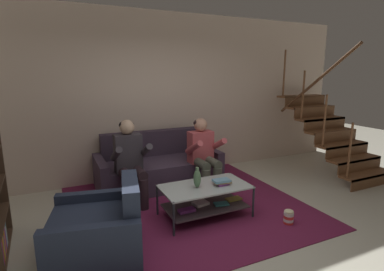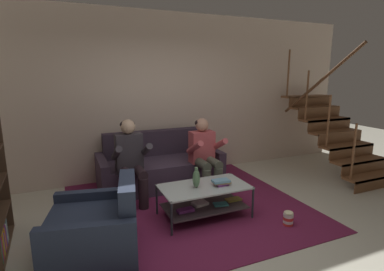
% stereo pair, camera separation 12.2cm
% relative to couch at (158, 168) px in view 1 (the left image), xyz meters
% --- Properties ---
extents(ground, '(16.80, 16.80, 0.00)m').
position_rel_couch_xyz_m(ground, '(-0.01, -1.91, -0.29)').
color(ground, beige).
extents(back_partition, '(8.40, 0.12, 2.90)m').
position_rel_couch_xyz_m(back_partition, '(-0.01, 0.55, 1.16)').
color(back_partition, beige).
rests_on(back_partition, ground).
extents(staircase_run, '(1.07, 1.88, 2.32)m').
position_rel_couch_xyz_m(staircase_run, '(3.17, -0.71, 0.53)').
color(staircase_run, brown).
rests_on(staircase_run, ground).
extents(couch, '(2.00, 0.91, 0.88)m').
position_rel_couch_xyz_m(couch, '(0.00, 0.00, 0.00)').
color(couch, '#403144').
rests_on(couch, ground).
extents(person_seated_left, '(0.50, 0.58, 1.21)m').
position_rel_couch_xyz_m(person_seated_left, '(-0.58, -0.54, 0.37)').
color(person_seated_left, '#2C1E24').
rests_on(person_seated_left, ground).
extents(person_seated_right, '(0.50, 0.58, 1.16)m').
position_rel_couch_xyz_m(person_seated_right, '(0.58, -0.54, 0.35)').
color(person_seated_right, '#525748').
rests_on(person_seated_right, ground).
extents(coffee_table, '(1.14, 0.62, 0.43)m').
position_rel_couch_xyz_m(coffee_table, '(0.19, -1.35, -0.01)').
color(coffee_table, '#B2BDBC').
rests_on(coffee_table, ground).
extents(area_rug, '(3.18, 3.30, 0.01)m').
position_rel_couch_xyz_m(area_rug, '(0.09, -0.80, -0.29)').
color(area_rug, maroon).
rests_on(area_rug, ground).
extents(vase, '(0.10, 0.10, 0.27)m').
position_rel_couch_xyz_m(vase, '(0.07, -1.36, 0.26)').
color(vase, '#547954').
rests_on(vase, coffee_table).
extents(book_stack, '(0.25, 0.16, 0.08)m').
position_rel_couch_xyz_m(book_stack, '(0.41, -1.41, 0.17)').
color(book_stack, '#8A3B95').
rests_on(book_stack, coffee_table).
extents(armchair, '(1.05, 1.07, 0.80)m').
position_rel_couch_xyz_m(armchair, '(-1.19, -1.67, -0.02)').
color(armchair, '#283147').
rests_on(armchair, ground).
extents(popcorn_tub, '(0.12, 0.12, 0.19)m').
position_rel_couch_xyz_m(popcorn_tub, '(1.05, -1.98, -0.20)').
color(popcorn_tub, red).
rests_on(popcorn_tub, ground).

